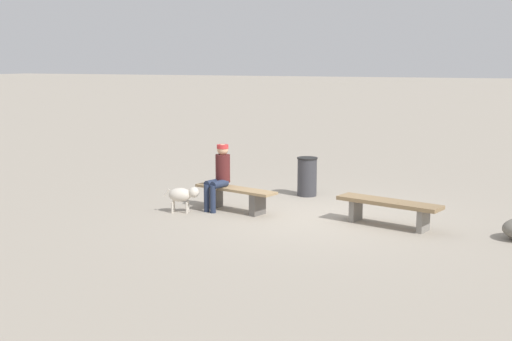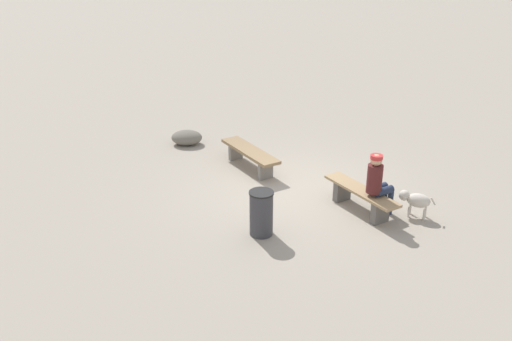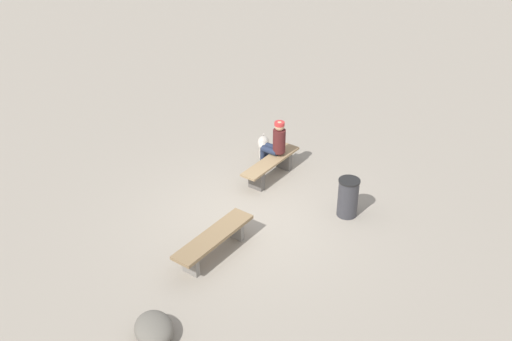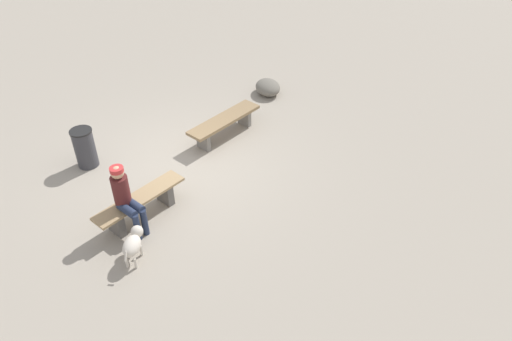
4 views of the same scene
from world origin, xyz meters
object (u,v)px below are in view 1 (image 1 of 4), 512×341
Objects in this scene: seated_person at (220,173)px; dog at (183,195)px; trash_bin at (307,177)px; bench_left at (389,207)px; bench_right at (235,195)px.

seated_person is 0.84m from dog.
dog is 3.00m from trash_bin.
trash_bin is at bearing 37.77° from dog.
dog is (3.87, 0.55, -0.01)m from bench_left.
bench_right is at bearing 14.24° from bench_left.
bench_left is 3.91m from dog.
seated_person is at bearing 24.51° from dog.
trash_bin reaches higher than bench_right.
bench_right is 2.17× the size of trash_bin.
seated_person is at bearing 14.48° from bench_left.
dog is at bearing 45.23° from bench_right.
bench_left is 1.07× the size of bench_right.
bench_right is 2.73× the size of dog.
bench_left is 1.51× the size of seated_person.
seated_person is 1.54× the size of trash_bin.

